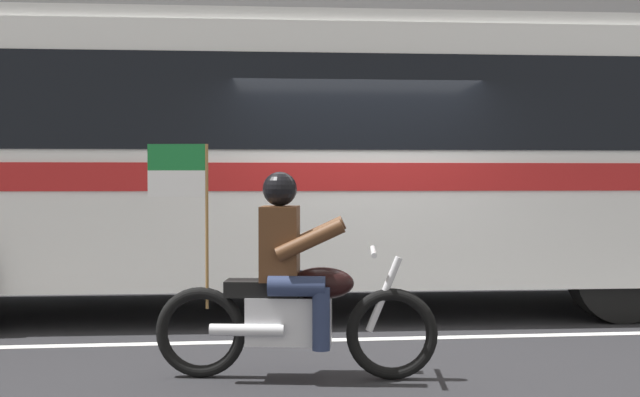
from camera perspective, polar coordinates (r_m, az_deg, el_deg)
ground_plane at (r=8.22m, az=2.66°, el=-9.17°), size 60.00×60.00×0.00m
sidewalk_curb at (r=13.22m, az=-0.77°, el=-4.80°), size 28.00×3.80×0.15m
lane_center_stripe at (r=7.64m, az=3.37°, el=-9.96°), size 26.60×0.14×0.01m
office_building_facade at (r=15.79m, az=-1.59°, el=13.87°), size 28.00×0.89×9.81m
transit_bus at (r=9.22m, az=-1.18°, el=3.74°), size 11.79×2.94×3.22m
motorcycle_with_rider at (r=6.08m, az=-1.98°, el=-6.58°), size 2.18×0.69×1.78m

